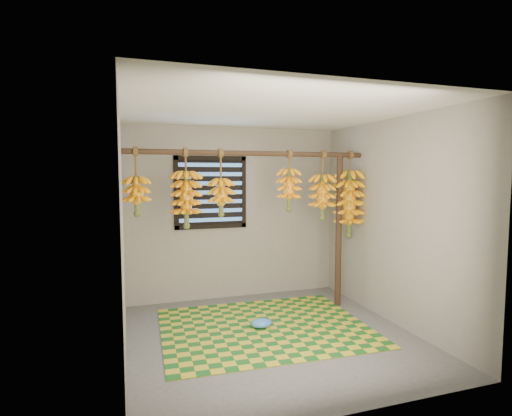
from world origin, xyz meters
name	(u,v)px	position (x,y,z in m)	size (l,w,h in m)	color
floor	(272,337)	(0.00, 0.00, -0.01)	(3.00, 3.00, 0.01)	#525252
ceiling	(273,110)	(0.00, 0.00, 2.40)	(3.00, 3.00, 0.01)	silver
wall_back	(235,213)	(0.00, 1.50, 1.20)	(3.00, 0.01, 2.40)	gray
wall_left	(122,233)	(-1.50, 0.00, 1.20)	(0.01, 3.00, 2.40)	gray
wall_right	(392,221)	(1.50, 0.00, 1.20)	(0.01, 3.00, 2.40)	gray
window	(211,192)	(-0.35, 1.48, 1.50)	(1.00, 0.04, 1.00)	black
hanging_pole	(252,153)	(0.00, 0.70, 2.00)	(0.06, 0.06, 3.00)	#3E291C
support_post	(339,231)	(1.20, 0.70, 1.00)	(0.08, 0.08, 2.00)	#3E291C
woven_mat	(265,327)	(0.01, 0.26, 0.01)	(2.31, 1.85, 0.01)	#1B5C1E
plastic_bag	(261,323)	(-0.04, 0.25, 0.06)	(0.25, 0.18, 0.10)	#3F86ED
banana_bunch_a	(137,196)	(-1.35, 0.70, 1.51)	(0.29, 0.29, 0.76)	brown
banana_bunch_b	(186,199)	(-0.80, 0.70, 1.46)	(0.35, 0.35, 0.92)	brown
banana_bunch_c	(221,197)	(-0.39, 0.70, 1.48)	(0.29, 0.29, 0.80)	brown
banana_bunch_d	(289,189)	(0.48, 0.70, 1.56)	(0.30, 0.30, 0.76)	brown
banana_bunch_e	(349,204)	(1.35, 0.70, 1.36)	(0.39, 0.39, 1.13)	brown
banana_bunch_f	(322,197)	(0.95, 0.70, 1.46)	(0.32, 0.32, 0.89)	brown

